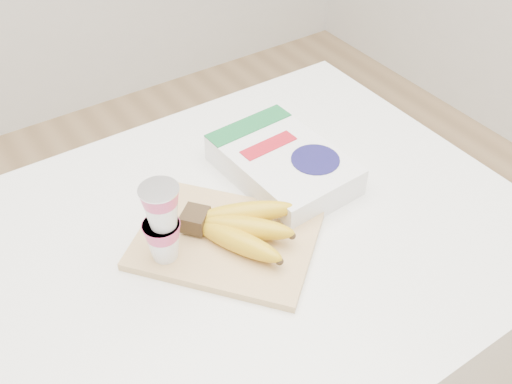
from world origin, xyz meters
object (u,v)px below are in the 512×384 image
Objects in this scene: yogurt_stack at (162,221)px; bananas at (239,226)px; cereal_box at (283,164)px; cutting_board at (226,240)px.

bananas is at bearing -13.95° from yogurt_stack.
cereal_box is (0.17, 0.11, -0.01)m from bananas.
bananas reaches higher than cereal_box.
cereal_box is (0.19, 0.10, 0.02)m from cutting_board.
cereal_box is at bearing 32.13° from bananas.
cutting_board is at bearing -10.15° from yogurt_stack.
bananas is (0.02, -0.01, 0.03)m from cutting_board.
cutting_board is 1.07× the size of cereal_box.
yogurt_stack reaches higher than cereal_box.
bananas is 0.71× the size of cereal_box.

